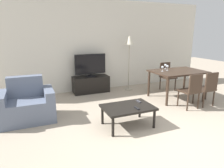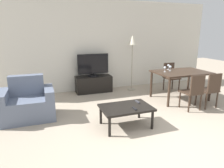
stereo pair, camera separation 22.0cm
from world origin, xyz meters
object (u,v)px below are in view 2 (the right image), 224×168
object	(u,v)px
dining_chair_near	(193,91)
dining_chair_far	(170,75)
tv	(93,65)
remote_primary	(138,102)
remote_secondary	(135,109)
dining_chair_near_right	(210,89)
armchair	(28,104)
coffee_table	(126,109)
wine_glass_center	(170,67)
wine_glass_right	(169,66)
floor_lamp	(132,44)
dining_table	(181,75)
wine_glass_left	(165,68)
tv_stand	(94,84)

from	to	relation	value
dining_chair_near	dining_chair_far	world-z (taller)	same
tv	remote_primary	size ratio (longest dim) A/B	6.14
remote_primary	remote_secondary	size ratio (longest dim) A/B	1.00
dining_chair_near	dining_chair_near_right	world-z (taller)	same
armchair	tv	bearing A→B (deg)	38.29
coffee_table	wine_glass_center	xyz separation A→B (m)	(1.79, 1.18, 0.50)
wine_glass_right	remote_secondary	bearing A→B (deg)	-138.91
dining_chair_near	wine_glass_right	size ratio (longest dim) A/B	5.82
dining_chair_near	floor_lamp	bearing A→B (deg)	106.75
dining_chair_far	remote_secondary	xyz separation A→B (m)	(-2.16, -1.96, -0.06)
dining_chair_far	wine_glass_right	distance (m)	0.69
coffee_table	dining_table	world-z (taller)	dining_table
dining_chair_near	remote_secondary	xyz separation A→B (m)	(-1.68, -0.41, -0.06)
wine_glass_right	coffee_table	bearing A→B (deg)	-143.62
coffee_table	wine_glass_left	size ratio (longest dim) A/B	6.53
dining_chair_near_right	floor_lamp	world-z (taller)	floor_lamp
tv	wine_glass_center	world-z (taller)	tv
dining_chair_near_right	floor_lamp	xyz separation A→B (m)	(-1.09, 2.02, 0.96)
dining_chair_far	tv	bearing A→B (deg)	164.42
coffee_table	tv	bearing A→B (deg)	90.13
armchair	wine_glass_right	size ratio (longest dim) A/B	7.23
dining_chair_near_right	remote_primary	xyz separation A→B (m)	(-1.95, -0.10, -0.06)
dining_table	dining_chair_near	bearing A→B (deg)	-107.36
coffee_table	remote_primary	bearing A→B (deg)	24.71
tv	dining_table	xyz separation A→B (m)	(2.02, -1.41, -0.14)
tv	wine_glass_left	bearing A→B (deg)	-39.64
dining_chair_near	wine_glass_left	bearing A→B (deg)	102.78
coffee_table	dining_table	distance (m)	2.28
armchair	dining_chair_near_right	distance (m)	4.12
coffee_table	remote_primary	world-z (taller)	remote_primary
tv_stand	dining_table	distance (m)	2.51
dining_chair_near_right	wine_glass_right	world-z (taller)	wine_glass_right
armchair	wine_glass_center	bearing A→B (deg)	2.39
dining_chair_far	wine_glass_right	bearing A→B (deg)	-133.14
tv	dining_chair_far	xyz separation A→B (m)	(2.27, -0.63, -0.34)
dining_table	dining_chair_near_right	xyz separation A→B (m)	(0.24, -0.78, -0.20)
armchair	dining_chair_near	bearing A→B (deg)	-12.53
floor_lamp	wine_glass_left	distance (m)	1.34
tv_stand	coffee_table	world-z (taller)	tv_stand
tv_stand	remote_primary	bearing A→B (deg)	-82.07
dining_chair_far	wine_glass_left	distance (m)	1.04
wine_glass_right	remote_primary	bearing A→B (deg)	-141.60
dining_table	dining_chair_near	world-z (taller)	dining_chair_near
tv	wine_glass_left	xyz separation A→B (m)	(1.58, -1.31, 0.04)
tv_stand	dining_chair_far	bearing A→B (deg)	-15.64
tv_stand	wine_glass_left	size ratio (longest dim) A/B	7.28
dining_chair_near	tv	bearing A→B (deg)	129.16
floor_lamp	remote_primary	size ratio (longest dim) A/B	11.14
coffee_table	wine_glass_center	bearing A→B (deg)	33.46
dining_chair_near	wine_glass_left	size ratio (longest dim) A/B	5.82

